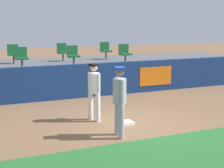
{
  "coord_description": "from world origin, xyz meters",
  "views": [
    {
      "loc": [
        -4.18,
        -8.34,
        2.87
      ],
      "look_at": [
        -0.17,
        1.01,
        1.0
      ],
      "focal_mm": 54.23,
      "sensor_mm": 36.0,
      "label": 1
    }
  ],
  "objects_px": {
    "player_runner_visitor": "(120,97)",
    "seat_back_left": "(13,53)",
    "seat_back_right": "(105,50)",
    "player_fielder_home": "(94,88)",
    "seat_back_center": "(62,51)",
    "first_base": "(126,123)",
    "seat_front_right": "(125,52)",
    "seat_front_center": "(73,54)",
    "seat_front_left": "(21,56)"
  },
  "relations": [
    {
      "from": "player_fielder_home",
      "to": "seat_front_right",
      "type": "xyz_separation_m",
      "value": [
        3.15,
        4.55,
        0.55
      ]
    },
    {
      "from": "player_runner_visitor",
      "to": "seat_front_right",
      "type": "xyz_separation_m",
      "value": [
        3.06,
        6.17,
        0.5
      ]
    },
    {
      "from": "player_fielder_home",
      "to": "first_base",
      "type": "bearing_deg",
      "value": 18.22
    },
    {
      "from": "seat_back_center",
      "to": "seat_front_center",
      "type": "bearing_deg",
      "value": -90.73
    },
    {
      "from": "player_runner_visitor",
      "to": "seat_front_right",
      "type": "height_order",
      "value": "seat_front_right"
    },
    {
      "from": "player_fielder_home",
      "to": "seat_back_left",
      "type": "bearing_deg",
      "value": 168.32
    },
    {
      "from": "player_fielder_home",
      "to": "seat_back_left",
      "type": "height_order",
      "value": "seat_back_left"
    },
    {
      "from": "player_runner_visitor",
      "to": "seat_back_right",
      "type": "distance_m",
      "value": 8.48
    },
    {
      "from": "player_runner_visitor",
      "to": "seat_back_center",
      "type": "xyz_separation_m",
      "value": [
        0.69,
        7.97,
        0.5
      ]
    },
    {
      "from": "first_base",
      "to": "seat_front_center",
      "type": "xyz_separation_m",
      "value": [
        0.07,
        5.29,
        1.49
      ]
    },
    {
      "from": "seat_back_left",
      "to": "seat_front_center",
      "type": "distance_m",
      "value": 2.85
    },
    {
      "from": "seat_front_center",
      "to": "seat_front_right",
      "type": "bearing_deg",
      "value": 0.01
    },
    {
      "from": "seat_front_right",
      "to": "seat_back_right",
      "type": "bearing_deg",
      "value": 96.25
    },
    {
      "from": "first_base",
      "to": "seat_back_right",
      "type": "distance_m",
      "value": 7.59
    },
    {
      "from": "first_base",
      "to": "player_runner_visitor",
      "type": "relative_size",
      "value": 0.22
    },
    {
      "from": "first_base",
      "to": "seat_back_right",
      "type": "bearing_deg",
      "value": 72.3
    },
    {
      "from": "player_fielder_home",
      "to": "seat_front_center",
      "type": "height_order",
      "value": "seat_front_center"
    },
    {
      "from": "player_fielder_home",
      "to": "seat_front_left",
      "type": "height_order",
      "value": "seat_front_left"
    },
    {
      "from": "seat_front_center",
      "to": "seat_back_center",
      "type": "xyz_separation_m",
      "value": [
        0.02,
        1.8,
        -0.0
      ]
    },
    {
      "from": "player_fielder_home",
      "to": "seat_back_left",
      "type": "xyz_separation_m",
      "value": [
        -1.45,
        6.35,
        0.55
      ]
    },
    {
      "from": "player_fielder_home",
      "to": "seat_back_right",
      "type": "distance_m",
      "value": 7.03
    },
    {
      "from": "seat_front_left",
      "to": "seat_front_center",
      "type": "distance_m",
      "value": 2.12
    },
    {
      "from": "seat_front_center",
      "to": "seat_back_center",
      "type": "height_order",
      "value": "same"
    },
    {
      "from": "seat_front_center",
      "to": "seat_back_center",
      "type": "distance_m",
      "value": 1.8
    },
    {
      "from": "seat_back_center",
      "to": "seat_back_right",
      "type": "height_order",
      "value": "same"
    },
    {
      "from": "first_base",
      "to": "seat_front_left",
      "type": "xyz_separation_m",
      "value": [
        -2.05,
        5.29,
        1.49
      ]
    },
    {
      "from": "seat_back_right",
      "to": "seat_front_right",
      "type": "height_order",
      "value": "same"
    },
    {
      "from": "seat_back_left",
      "to": "seat_front_right",
      "type": "distance_m",
      "value": 4.94
    },
    {
      "from": "player_runner_visitor",
      "to": "first_base",
      "type": "bearing_deg",
      "value": 153.04
    },
    {
      "from": "seat_front_center",
      "to": "seat_back_right",
      "type": "bearing_deg",
      "value": 39.36
    },
    {
      "from": "player_runner_visitor",
      "to": "seat_back_left",
      "type": "relative_size",
      "value": 2.13
    },
    {
      "from": "first_base",
      "to": "seat_back_left",
      "type": "bearing_deg",
      "value": 106.78
    },
    {
      "from": "first_base",
      "to": "player_fielder_home",
      "type": "bearing_deg",
      "value": 132.8
    },
    {
      "from": "player_runner_visitor",
      "to": "seat_front_right",
      "type": "distance_m",
      "value": 6.9
    },
    {
      "from": "player_runner_visitor",
      "to": "seat_back_left",
      "type": "height_order",
      "value": "seat_back_left"
    },
    {
      "from": "seat_back_right",
      "to": "first_base",
      "type": "bearing_deg",
      "value": -107.7
    },
    {
      "from": "seat_front_left",
      "to": "seat_front_center",
      "type": "xyz_separation_m",
      "value": [
        2.12,
        -0.0,
        -0.0
      ]
    },
    {
      "from": "player_runner_visitor",
      "to": "seat_back_center",
      "type": "distance_m",
      "value": 8.01
    },
    {
      "from": "seat_front_left",
      "to": "player_runner_visitor",
      "type": "bearing_deg",
      "value": -76.76
    },
    {
      "from": "player_runner_visitor",
      "to": "seat_front_left",
      "type": "height_order",
      "value": "seat_front_left"
    },
    {
      "from": "seat_back_right",
      "to": "seat_front_left",
      "type": "bearing_deg",
      "value": -157.36
    },
    {
      "from": "first_base",
      "to": "seat_back_center",
      "type": "relative_size",
      "value": 0.48
    },
    {
      "from": "player_runner_visitor",
      "to": "seat_back_right",
      "type": "xyz_separation_m",
      "value": [
        2.86,
        7.97,
        0.5
      ]
    },
    {
      "from": "seat_front_center",
      "to": "first_base",
      "type": "bearing_deg",
      "value": -90.75
    },
    {
      "from": "seat_front_left",
      "to": "seat_front_right",
      "type": "xyz_separation_m",
      "value": [
        4.51,
        0.0,
        0.0
      ]
    },
    {
      "from": "player_fielder_home",
      "to": "seat_back_right",
      "type": "height_order",
      "value": "seat_back_right"
    },
    {
      "from": "seat_back_center",
      "to": "first_base",
      "type": "bearing_deg",
      "value": -90.74
    },
    {
      "from": "player_runner_visitor",
      "to": "seat_back_right",
      "type": "height_order",
      "value": "seat_back_right"
    },
    {
      "from": "first_base",
      "to": "seat_front_left",
      "type": "relative_size",
      "value": 0.48
    },
    {
      "from": "seat_back_left",
      "to": "seat_front_right",
      "type": "bearing_deg",
      "value": -21.37
    }
  ]
}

